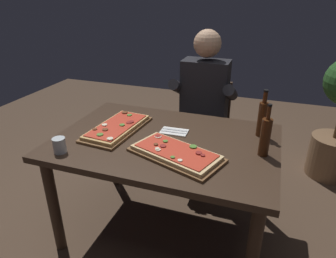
% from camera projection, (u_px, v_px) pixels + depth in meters
% --- Properties ---
extents(ground_plane, '(6.40, 6.40, 0.00)m').
position_uv_depth(ground_plane, '(166.00, 228.00, 2.23)').
color(ground_plane, '#4C3828').
extents(dining_table, '(1.40, 0.96, 0.74)m').
position_uv_depth(dining_table, '(165.00, 152.00, 1.96)').
color(dining_table, '#3D2B1E').
rests_on(dining_table, ground_plane).
extents(pizza_rectangular_front, '(0.59, 0.43, 0.05)m').
position_uv_depth(pizza_rectangular_front, '(176.00, 153.00, 1.72)').
color(pizza_rectangular_front, brown).
rests_on(pizza_rectangular_front, dining_table).
extents(pizza_rectangular_left, '(0.31, 0.55, 0.05)m').
position_uv_depth(pizza_rectangular_left, '(117.00, 128.00, 2.03)').
color(pizza_rectangular_left, brown).
rests_on(pizza_rectangular_left, dining_table).
extents(wine_bottle_dark, '(0.06, 0.06, 0.31)m').
position_uv_depth(wine_bottle_dark, '(265.00, 136.00, 1.69)').
color(wine_bottle_dark, '#47230F').
rests_on(wine_bottle_dark, dining_table).
extents(oil_bottle_amber, '(0.06, 0.06, 0.31)m').
position_uv_depth(oil_bottle_amber, '(262.00, 118.00, 1.92)').
color(oil_bottle_amber, '#47230F').
rests_on(oil_bottle_amber, dining_table).
extents(tumbler_near_camera, '(0.07, 0.07, 0.09)m').
position_uv_depth(tumbler_near_camera, '(60.00, 146.00, 1.75)').
color(tumbler_near_camera, silver).
rests_on(tumbler_near_camera, dining_table).
extents(napkin_cutlery_set, '(0.18, 0.12, 0.01)m').
position_uv_depth(napkin_cutlery_set, '(174.00, 132.00, 2.01)').
color(napkin_cutlery_set, white).
rests_on(napkin_cutlery_set, dining_table).
extents(diner_chair, '(0.44, 0.44, 0.87)m').
position_uv_depth(diner_chair, '(205.00, 125.00, 2.74)').
color(diner_chair, '#3D2B1E').
rests_on(diner_chair, ground_plane).
extents(seated_diner, '(0.53, 0.41, 1.33)m').
position_uv_depth(seated_diner, '(203.00, 103.00, 2.53)').
color(seated_diner, '#23232D').
rests_on(seated_diner, ground_plane).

